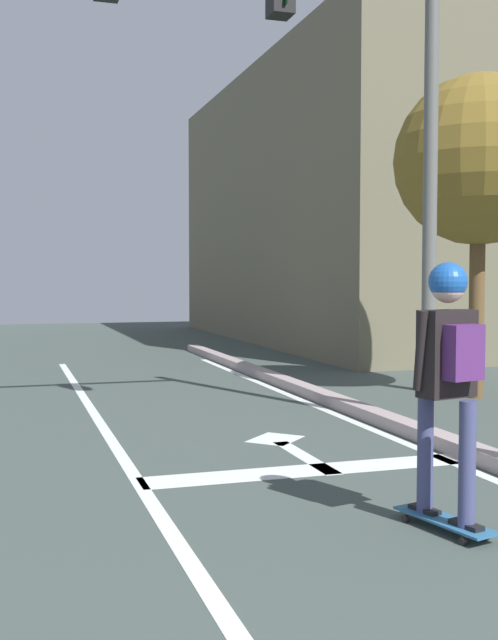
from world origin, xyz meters
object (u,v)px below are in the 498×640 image
object	(u,v)px
skater	(449,356)
skateboard	(445,521)
traffic_signal_mast	(312,67)
roadside_tree	(479,161)

from	to	relation	value
skater	skateboard	bearing A→B (deg)	102.68
skateboard	traffic_signal_mast	bearing A→B (deg)	83.85
skateboard	skater	xyz separation A→B (m)	(0.00, -0.02, 1.11)
skateboard	traffic_signal_mast	xyz separation A→B (m)	(0.35, 3.28, 3.85)
skater	traffic_signal_mast	size ratio (longest dim) A/B	0.31
skateboard	skater	world-z (taller)	skater
skater	roadside_tree	world-z (taller)	roadside_tree
skateboard	skater	bearing A→B (deg)	-77.32
skateboard	roadside_tree	size ratio (longest dim) A/B	0.18
skateboard	skater	distance (m)	1.11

